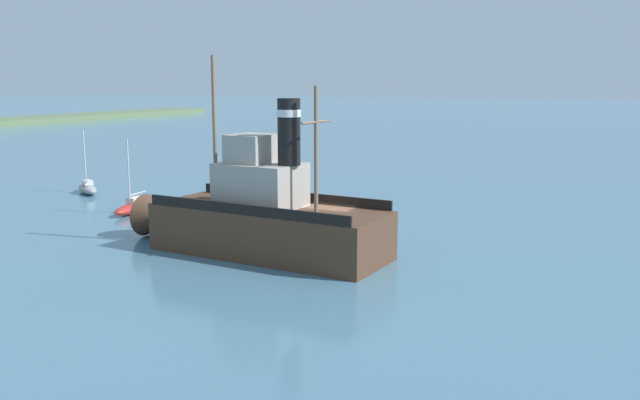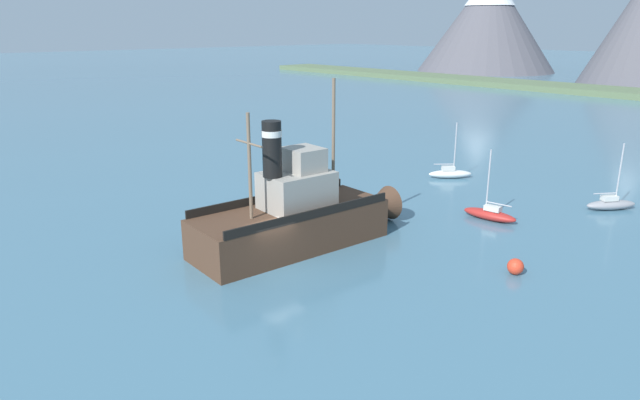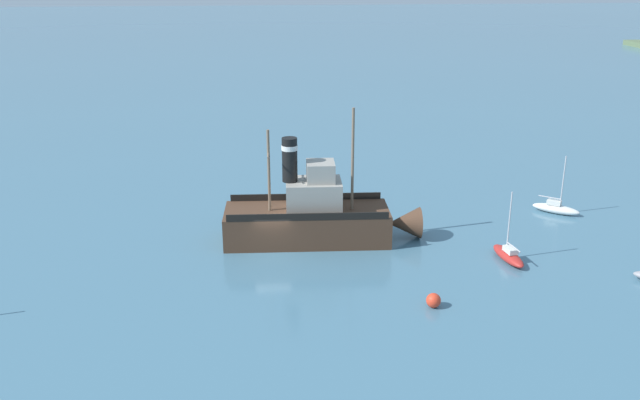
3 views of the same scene
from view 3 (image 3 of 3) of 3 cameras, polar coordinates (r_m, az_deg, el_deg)
ground_plane at (r=48.41m, az=-4.03°, el=-4.36°), size 600.00×600.00×0.00m
old_tugboat at (r=49.64m, az=-0.40°, el=-1.42°), size 5.12×14.58×9.90m
sailboat_white at (r=58.76m, az=19.24°, el=-0.65°), size 3.24×3.65×4.90m
sailboat_red at (r=48.50m, az=15.59°, el=-4.47°), size 3.91×1.56×4.90m
mooring_buoy at (r=41.26m, az=9.53°, el=-8.34°), size 0.88×0.88×0.88m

